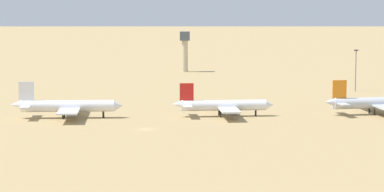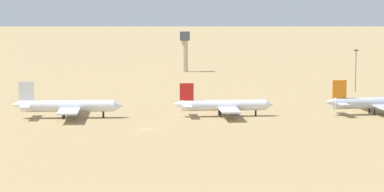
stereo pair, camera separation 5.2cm
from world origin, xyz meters
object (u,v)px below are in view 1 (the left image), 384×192
object	(u,v)px
parked_jet_white_2	(67,106)
control_tower	(185,48)
light_pole_east	(356,68)
parked_jet_red_3	(223,105)
parked_jet_orange_4	(375,103)

from	to	relation	value
parked_jet_white_2	control_tower	size ratio (longest dim) A/B	1.80
parked_jet_white_2	light_pole_east	distance (m)	136.89
parked_jet_red_3	control_tower	size ratio (longest dim) A/B	1.67
parked_jet_red_3	parked_jet_orange_4	world-z (taller)	parked_jet_orange_4
parked_jet_white_2	parked_jet_red_3	world-z (taller)	parked_jet_white_2
parked_jet_orange_4	light_pole_east	bearing A→B (deg)	74.58
parked_jet_orange_4	control_tower	bearing A→B (deg)	102.70
control_tower	parked_jet_white_2	bearing A→B (deg)	-104.17
parked_jet_white_2	parked_jet_red_3	distance (m)	53.30
parked_jet_white_2	parked_jet_red_3	size ratio (longest dim) A/B	1.08
parked_jet_orange_4	control_tower	world-z (taller)	control_tower
light_pole_east	parked_jet_red_3	bearing A→B (deg)	-129.66
parked_jet_orange_4	light_pole_east	distance (m)	69.51
parked_jet_white_2	parked_jet_orange_4	size ratio (longest dim) A/B	1.02
parked_jet_white_2	parked_jet_red_3	xyz separation A→B (m)	(53.21, 3.03, -0.30)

